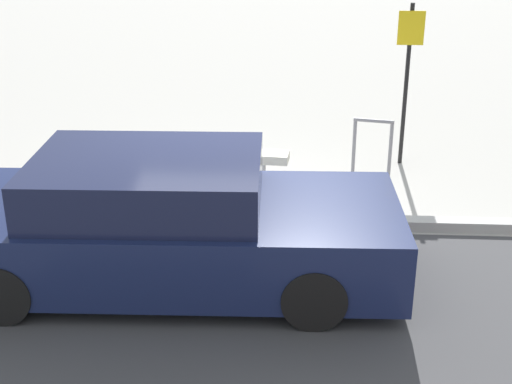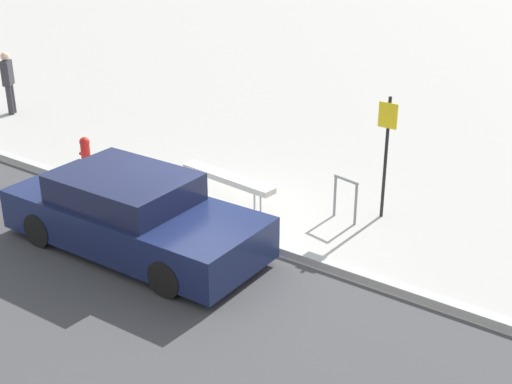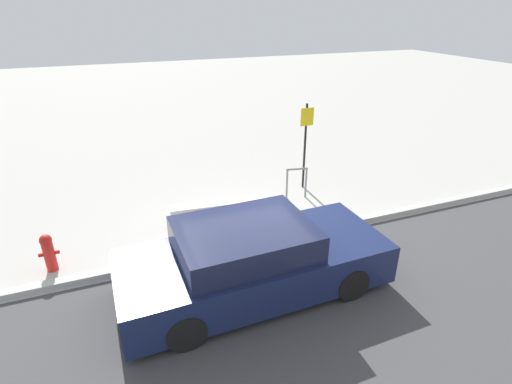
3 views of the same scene
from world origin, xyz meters
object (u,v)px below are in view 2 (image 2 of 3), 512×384
sign_post (386,146)px  bench (228,178)px  parked_car_near (133,215)px  bike_rack (345,195)px  pedestrian (8,81)px  fire_hydrant (86,153)px

sign_post → bench: bearing=-157.0°
bench → parked_car_near: bearing=-87.5°
bike_rack → pedestrian: (-10.47, 0.52, 0.38)m
sign_post → parked_car_near: bearing=-128.4°
sign_post → parked_car_near: sign_post is taller
bench → bike_rack: 2.32m
sign_post → fire_hydrant: sign_post is taller
sign_post → parked_car_near: (-2.84, -3.58, -0.77)m
parked_car_near → bench: bearing=85.7°
bike_rack → sign_post: bearing=48.0°
bench → bike_rack: bearing=20.9°
fire_hydrant → parked_car_near: size_ratio=0.17×
bench → sign_post: bearing=28.5°
bench → fire_hydrant: 3.49m
bench → fire_hydrant: bearing=-166.2°
fire_hydrant → sign_post: bearing=15.1°
sign_post → parked_car_near: size_ratio=0.50×
sign_post → pedestrian: (-10.95, -0.01, -0.50)m
sign_post → parked_car_near: 4.63m
sign_post → pedestrian: 10.96m
sign_post → fire_hydrant: 6.46m
fire_hydrant → pedestrian: (-4.78, 1.65, 0.48)m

